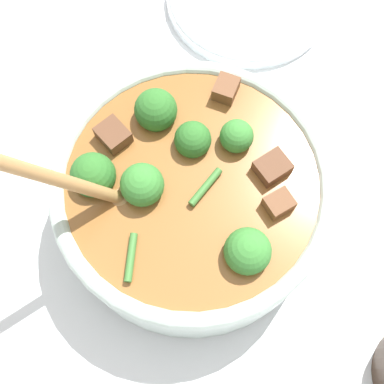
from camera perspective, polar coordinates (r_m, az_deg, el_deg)
ground_plane at (r=0.54m, az=-0.00°, el=-2.34°), size 4.00×4.00×0.00m
stew_bowl at (r=0.49m, az=-0.11°, el=-0.19°), size 0.27×0.27×0.25m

